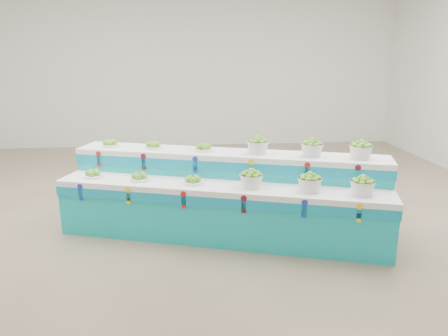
{
  "coord_description": "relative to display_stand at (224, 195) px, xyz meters",
  "views": [
    {
      "loc": [
        -0.31,
        -5.74,
        2.26
      ],
      "look_at": [
        0.19,
        -0.58,
        0.87
      ],
      "focal_mm": 34.24,
      "sensor_mm": 36.0,
      "label": 1
    }
  ],
  "objects": [
    {
      "name": "ground",
      "position": [
        -0.19,
        0.58,
        -0.51
      ],
      "size": [
        10.0,
        10.0,
        0.0
      ],
      "primitive_type": "plane",
      "color": "brown",
      "rests_on": "ground"
    },
    {
      "name": "plate_lower_right",
      "position": [
        -0.4,
        -0.14,
        0.26
      ],
      "size": [
        0.32,
        0.32,
        0.1
      ],
      "primitive_type": "cylinder",
      "rotation": [
        0.0,
        0.0,
        -0.31
      ],
      "color": "white",
      "rests_on": "display_stand"
    },
    {
      "name": "basket_upper_left",
      "position": [
        0.45,
        0.12,
        0.62
      ],
      "size": [
        0.35,
        0.35,
        0.21
      ],
      "primitive_type": null,
      "rotation": [
        0.0,
        0.0,
        -0.31
      ],
      "color": "silver",
      "rests_on": "display_stand"
    },
    {
      "name": "back_wall",
      "position": [
        -0.19,
        5.58,
        1.49
      ],
      "size": [
        10.0,
        0.0,
        10.0
      ],
      "primitive_type": "plane",
      "rotation": [
        1.57,
        0.0,
        0.0
      ],
      "color": "silver",
      "rests_on": "ground"
    },
    {
      "name": "display_stand",
      "position": [
        0.0,
        0.0,
        0.0
      ],
      "size": [
        4.25,
        2.27,
        1.02
      ],
      "primitive_type": null,
      "rotation": [
        0.0,
        0.0,
        -0.31
      ],
      "color": "#14B2B6",
      "rests_on": "ground"
    },
    {
      "name": "plate_upper_mid",
      "position": [
        -0.91,
        0.56,
        0.56
      ],
      "size": [
        0.32,
        0.32,
        0.1
      ],
      "primitive_type": "cylinder",
      "rotation": [
        0.0,
        0.0,
        -0.31
      ],
      "color": "white",
      "rests_on": "display_stand"
    },
    {
      "name": "basket_lower_left",
      "position": [
        0.29,
        -0.36,
        0.32
      ],
      "size": [
        0.35,
        0.35,
        0.21
      ],
      "primitive_type": null,
      "rotation": [
        0.0,
        0.0,
        -0.31
      ],
      "color": "silver",
      "rests_on": "display_stand"
    },
    {
      "name": "basket_lower_mid",
      "position": [
        0.94,
        -0.57,
        0.32
      ],
      "size": [
        0.35,
        0.35,
        0.21
      ],
      "primitive_type": null,
      "rotation": [
        0.0,
        0.0,
        -0.31
      ],
      "color": "silver",
      "rests_on": "display_stand"
    },
    {
      "name": "basket_upper_right",
      "position": [
        1.65,
        -0.26,
        0.62
      ],
      "size": [
        0.35,
        0.35,
        0.21
      ],
      "primitive_type": null,
      "rotation": [
        0.0,
        0.0,
        -0.31
      ],
      "color": "silver",
      "rests_on": "display_stand"
    },
    {
      "name": "plate_lower_left",
      "position": [
        -1.67,
        0.27,
        0.26
      ],
      "size": [
        0.32,
        0.32,
        0.1
      ],
      "primitive_type": "cylinder",
      "rotation": [
        0.0,
        0.0,
        -0.31
      ],
      "color": "white",
      "rests_on": "display_stand"
    },
    {
      "name": "basket_lower_right",
      "position": [
        1.49,
        -0.75,
        0.32
      ],
      "size": [
        0.35,
        0.35,
        0.21
      ],
      "primitive_type": null,
      "rotation": [
        0.0,
        0.0,
        -0.31
      ],
      "color": "silver",
      "rests_on": "display_stand"
    },
    {
      "name": "plate_upper_right",
      "position": [
        -0.24,
        0.35,
        0.56
      ],
      "size": [
        0.32,
        0.32,
        0.1
      ],
      "primitive_type": "cylinder",
      "rotation": [
        0.0,
        0.0,
        -0.31
      ],
      "color": "white",
      "rests_on": "display_stand"
    },
    {
      "name": "plate_lower_mid",
      "position": [
        -1.06,
        0.07,
        0.26
      ],
      "size": [
        0.32,
        0.32,
        0.1
      ],
      "primitive_type": "cylinder",
      "rotation": [
        0.0,
        0.0,
        -0.31
      ],
      "color": "white",
      "rests_on": "display_stand"
    },
    {
      "name": "plate_upper_left",
      "position": [
        -1.51,
        0.76,
        0.56
      ],
      "size": [
        0.32,
        0.32,
        0.1
      ],
      "primitive_type": "cylinder",
      "rotation": [
        0.0,
        0.0,
        -0.31
      ],
      "color": "white",
      "rests_on": "display_stand"
    },
    {
      "name": "basket_upper_mid",
      "position": [
        1.1,
        -0.09,
        0.62
      ],
      "size": [
        0.35,
        0.35,
        0.21
      ],
      "primitive_type": null,
      "rotation": [
        0.0,
        0.0,
        -0.31
      ],
      "color": "silver",
      "rests_on": "display_stand"
    }
  ]
}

